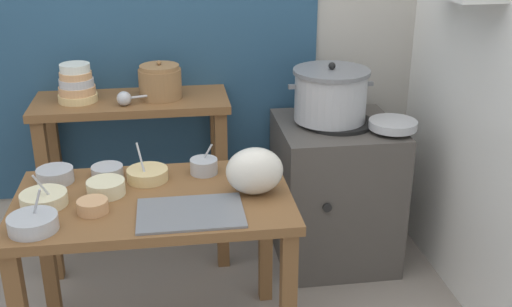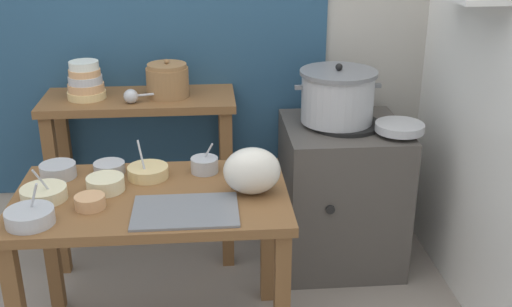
# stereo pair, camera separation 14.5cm
# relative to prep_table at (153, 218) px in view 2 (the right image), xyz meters

# --- Properties ---
(wall_back) EXTENTS (4.40, 0.12, 2.60)m
(wall_back) POSITION_rel_prep_table_xyz_m (0.16, 1.02, 0.69)
(wall_back) COLOR #B2ADA3
(wall_back) RESTS_ON ground
(prep_table) EXTENTS (1.10, 0.66, 0.72)m
(prep_table) POSITION_rel_prep_table_xyz_m (0.00, 0.00, 0.00)
(prep_table) COLOR brown
(prep_table) RESTS_ON ground
(back_shelf_table) EXTENTS (0.96, 0.40, 0.90)m
(back_shelf_table) POSITION_rel_prep_table_xyz_m (-0.10, 0.76, 0.07)
(back_shelf_table) COLOR brown
(back_shelf_table) RESTS_ON ground
(stove_block) EXTENTS (0.60, 0.61, 0.78)m
(stove_block) POSITION_rel_prep_table_xyz_m (0.92, 0.63, -0.23)
(stove_block) COLOR #4C4742
(stove_block) RESTS_ON ground
(steamer_pot) EXTENTS (0.43, 0.38, 0.30)m
(steamer_pot) POSITION_rel_prep_table_xyz_m (0.88, 0.65, 0.30)
(steamer_pot) COLOR #B7BABF
(steamer_pot) RESTS_ON stove_block
(clay_pot) EXTENTS (0.21, 0.21, 0.19)m
(clay_pot) POSITION_rel_prep_table_xyz_m (0.04, 0.76, 0.37)
(clay_pot) COLOR olive
(clay_pot) RESTS_ON back_shelf_table
(bowl_stack_enamel) EXTENTS (0.19, 0.19, 0.19)m
(bowl_stack_enamel) POSITION_rel_prep_table_xyz_m (-0.36, 0.76, 0.37)
(bowl_stack_enamel) COLOR #E5C684
(bowl_stack_enamel) RESTS_ON back_shelf_table
(ladle) EXTENTS (0.30, 0.11, 0.07)m
(ladle) POSITION_rel_prep_table_xyz_m (-0.12, 0.66, 0.33)
(ladle) COLOR #B7BABF
(ladle) RESTS_ON back_shelf_table
(serving_tray) EXTENTS (0.40, 0.28, 0.01)m
(serving_tray) POSITION_rel_prep_table_xyz_m (0.14, -0.17, 0.12)
(serving_tray) COLOR slate
(serving_tray) RESTS_ON prep_table
(plastic_bag) EXTENTS (0.23, 0.17, 0.19)m
(plastic_bag) POSITION_rel_prep_table_xyz_m (0.41, -0.02, 0.21)
(plastic_bag) COLOR silver
(plastic_bag) RESTS_ON prep_table
(wide_pan) EXTENTS (0.24, 0.24, 0.04)m
(wide_pan) POSITION_rel_prep_table_xyz_m (1.16, 0.48, 0.19)
(wide_pan) COLOR #B7BABF
(wide_pan) RESTS_ON stove_block
(prep_bowl_0) EXTENTS (0.18, 0.18, 0.16)m
(prep_bowl_0) POSITION_rel_prep_table_xyz_m (-0.42, -0.21, 0.14)
(prep_bowl_0) COLOR #B7BABF
(prep_bowl_0) RESTS_ON prep_table
(prep_bowl_1) EXTENTS (0.12, 0.12, 0.13)m
(prep_bowl_1) POSITION_rel_prep_table_xyz_m (0.22, 0.20, 0.15)
(prep_bowl_1) COLOR #B7BABF
(prep_bowl_1) RESTS_ON prep_table
(prep_bowl_2) EXTENTS (0.12, 0.12, 0.05)m
(prep_bowl_2) POSITION_rel_prep_table_xyz_m (-0.22, -0.10, 0.14)
(prep_bowl_2) COLOR tan
(prep_bowl_2) RESTS_ON prep_table
(prep_bowl_3) EXTENTS (0.15, 0.15, 0.06)m
(prep_bowl_3) POSITION_rel_prep_table_xyz_m (-0.40, 0.20, 0.14)
(prep_bowl_3) COLOR #B7BABF
(prep_bowl_3) RESTS_ON prep_table
(prep_bowl_4) EXTENTS (0.18, 0.18, 0.15)m
(prep_bowl_4) POSITION_rel_prep_table_xyz_m (-0.42, -0.01, 0.14)
(prep_bowl_4) COLOR beige
(prep_bowl_4) RESTS_ON prep_table
(prep_bowl_5) EXTENTS (0.17, 0.17, 0.16)m
(prep_bowl_5) POSITION_rel_prep_table_xyz_m (-0.02, 0.17, 0.14)
(prep_bowl_5) COLOR #E5C684
(prep_bowl_5) RESTS_ON prep_table
(prep_bowl_6) EXTENTS (0.15, 0.15, 0.06)m
(prep_bowl_6) POSITION_rel_prep_table_xyz_m (-0.19, 0.05, 0.14)
(prep_bowl_6) COLOR beige
(prep_bowl_6) RESTS_ON prep_table
(prep_bowl_7) EXTENTS (0.13, 0.13, 0.05)m
(prep_bowl_7) POSITION_rel_prep_table_xyz_m (-0.19, 0.23, 0.14)
(prep_bowl_7) COLOR #B7BABF
(prep_bowl_7) RESTS_ON prep_table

